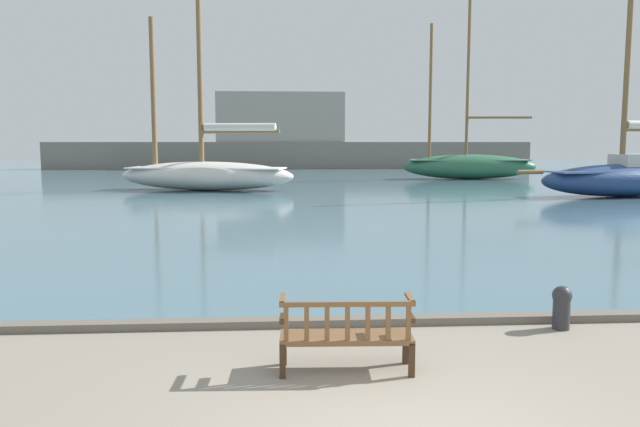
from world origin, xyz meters
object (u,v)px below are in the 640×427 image
(sailboat_nearest_starboard, at_px, (626,176))
(mooring_bollard, at_px, (562,305))
(sailboat_mid_port, at_px, (469,164))
(sailboat_distant_harbor, at_px, (206,172))
(park_bench, at_px, (346,334))

(sailboat_nearest_starboard, relative_size, mooring_bollard, 17.34)
(sailboat_mid_port, relative_size, sailboat_distant_harbor, 1.22)
(sailboat_distant_harbor, distance_m, mooring_bollard, 27.41)
(sailboat_nearest_starboard, bearing_deg, park_bench, -126.03)
(park_bench, bearing_deg, sailboat_distant_harbor, 99.91)
(park_bench, xyz_separation_m, sailboat_distant_harbor, (-4.83, 27.65, 0.63))
(park_bench, distance_m, sailboat_distant_harbor, 28.08)
(park_bench, distance_m, sailboat_mid_port, 39.02)
(sailboat_distant_harbor, bearing_deg, sailboat_nearest_starboard, -14.01)
(sailboat_mid_port, height_order, mooring_bollard, sailboat_mid_port)
(sailboat_mid_port, height_order, sailboat_nearest_starboard, sailboat_mid_port)
(park_bench, relative_size, sailboat_distant_harbor, 0.14)
(park_bench, relative_size, mooring_bollard, 2.48)
(sailboat_mid_port, xyz_separation_m, sailboat_nearest_starboard, (3.45, -14.47, -0.09))
(sailboat_nearest_starboard, bearing_deg, sailboat_mid_port, 103.41)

